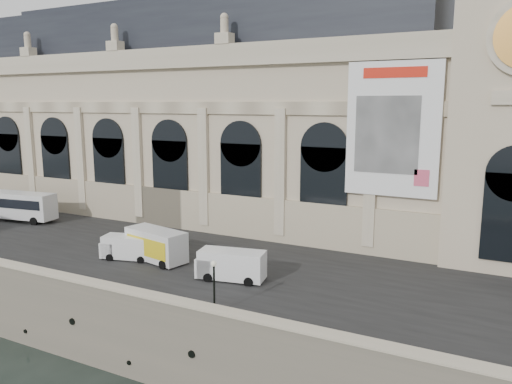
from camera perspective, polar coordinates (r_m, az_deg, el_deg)
ground at (r=48.49m, az=-21.64°, el=-17.00°), size 260.00×260.00×0.00m
quay at (r=73.43m, az=-0.83°, el=-4.50°), size 160.00×70.00×6.00m
street at (r=55.66m, az=-11.13°, el=-6.25°), size 160.00×24.00×0.06m
parapet at (r=46.30m, az=-21.61°, el=-9.41°), size 160.00×1.40×1.21m
museum at (r=70.62m, az=-6.80°, el=8.58°), size 69.00×18.70×29.10m
bus_left at (r=74.34m, az=-26.21°, el=-1.29°), size 13.38×4.57×3.87m
van_b at (r=52.12m, az=-14.60°, el=-6.13°), size 5.78×3.33×2.42m
van_c at (r=44.80m, az=-3.22°, el=-8.31°), size 6.38×3.40×2.70m
box_truck at (r=51.04m, az=-11.67°, el=-5.91°), size 8.35×4.18×3.22m
lamp_right at (r=37.66m, az=-4.80°, el=-10.87°), size 0.42×0.42×4.15m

